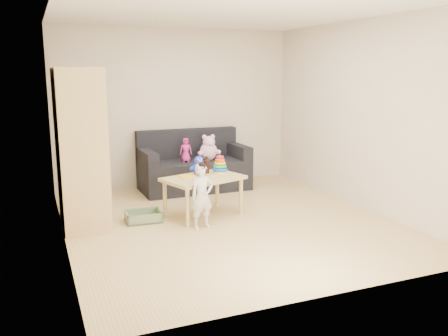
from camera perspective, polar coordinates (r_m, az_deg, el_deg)
name	(u,v)px	position (r m, az deg, el deg)	size (l,w,h in m)	color
room	(228,121)	(5.89, 0.47, 5.72)	(4.50, 4.50, 4.50)	#DBB776
wardrobe	(80,148)	(6.13, -16.91, 2.37)	(0.54, 1.08, 1.95)	#EFCA83
sofa	(194,175)	(7.75, -3.60, -0.83)	(1.72, 0.86, 0.48)	black
play_table	(203,196)	(6.32, -2.49, -3.43)	(1.01, 0.64, 0.53)	#D2BF73
storage_bin	(143,216)	(6.22, -9.68, -5.74)	(0.45, 0.34, 0.13)	#677F5C
toddler	(202,197)	(5.81, -2.64, -3.50)	(0.29, 0.19, 0.78)	silver
pink_bear	(209,149)	(7.70, -1.87, 2.27)	(0.31, 0.26, 0.35)	#FFBBDF
doll	(186,150)	(7.54, -4.62, 2.14)	(0.19, 0.13, 0.38)	#DB298E
ring_stacker	(220,166)	(6.50, -0.49, 0.25)	(0.21, 0.21, 0.24)	#FFF20D
brown_bottle	(207,166)	(6.47, -2.12, 0.22)	(0.08, 0.08, 0.23)	black
blue_plush	(199,165)	(6.39, -3.09, 0.36)	(0.21, 0.17, 0.26)	#1C35FF
wooden_figure	(202,174)	(6.19, -2.65, -0.70)	(0.04, 0.04, 0.11)	brown
yellow_book	(187,176)	(6.29, -4.49, -0.96)	(0.19, 0.19, 0.01)	yellow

